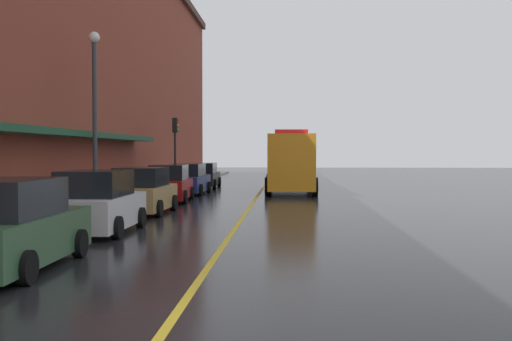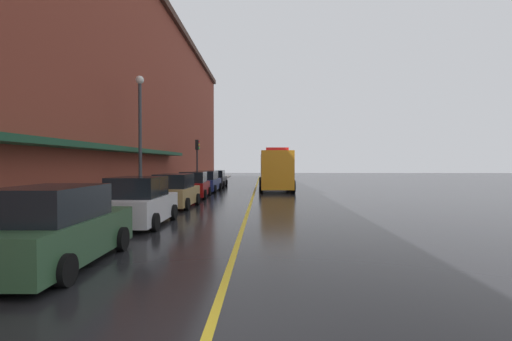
{
  "view_description": "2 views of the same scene",
  "coord_description": "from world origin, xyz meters",
  "px_view_note": "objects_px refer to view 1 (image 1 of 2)",
  "views": [
    {
      "loc": [
        1.67,
        -8.53,
        2.43
      ],
      "look_at": [
        -0.35,
        29.54,
        1.21
      ],
      "focal_mm": 43.23,
      "sensor_mm": 36.0,
      "label": 1
    },
    {
      "loc": [
        0.78,
        -4.8,
        2.4
      ],
      "look_at": [
        0.28,
        18.35,
        1.9
      ],
      "focal_mm": 26.22,
      "sensor_mm": 36.0,
      "label": 2
    }
  ],
  "objects_px": {
    "parking_meter_1": "(81,191)",
    "street_lamp_left": "(95,101)",
    "parked_car_3": "(170,184)",
    "parking_meter_0": "(29,201)",
    "parked_car_5": "(203,176)",
    "parked_car_2": "(142,192)",
    "traffic_light_near": "(175,139)",
    "parked_car_1": "(97,204)",
    "parked_car_4": "(189,180)",
    "parked_car_0": "(8,228)",
    "utility_truck": "(290,163)"
  },
  "relations": [
    {
      "from": "parked_car_0",
      "to": "parking_meter_0",
      "type": "xyz_separation_m",
      "value": [
        -1.33,
        4.08,
        0.2
      ]
    },
    {
      "from": "parked_car_2",
      "to": "parked_car_5",
      "type": "height_order",
      "value": "parked_car_2"
    },
    {
      "from": "parked_car_2",
      "to": "traffic_light_near",
      "type": "height_order",
      "value": "traffic_light_near"
    },
    {
      "from": "parked_car_4",
      "to": "parked_car_3",
      "type": "bearing_deg",
      "value": -178.95
    },
    {
      "from": "utility_truck",
      "to": "traffic_light_near",
      "type": "height_order",
      "value": "traffic_light_near"
    },
    {
      "from": "parking_meter_0",
      "to": "parked_car_0",
      "type": "bearing_deg",
      "value": -71.95
    },
    {
      "from": "parked_car_0",
      "to": "street_lamp_left",
      "type": "relative_size",
      "value": 0.69
    },
    {
      "from": "parking_meter_1",
      "to": "street_lamp_left",
      "type": "xyz_separation_m",
      "value": [
        -0.6,
        3.46,
        3.34
      ]
    },
    {
      "from": "parking_meter_0",
      "to": "traffic_light_near",
      "type": "distance_m",
      "value": 21.34
    },
    {
      "from": "parked_car_3",
      "to": "street_lamp_left",
      "type": "bearing_deg",
      "value": 156.96
    },
    {
      "from": "parked_car_0",
      "to": "utility_truck",
      "type": "distance_m",
      "value": 24.58
    },
    {
      "from": "utility_truck",
      "to": "parking_meter_1",
      "type": "relative_size",
      "value": 6.44
    },
    {
      "from": "parked_car_4",
      "to": "traffic_light_near",
      "type": "distance_m",
      "value": 4.3
    },
    {
      "from": "parked_car_1",
      "to": "parked_car_3",
      "type": "xyz_separation_m",
      "value": [
        -0.02,
        11.2,
        -0.04
      ]
    },
    {
      "from": "parked_car_5",
      "to": "street_lamp_left",
      "type": "xyz_separation_m",
      "value": [
        -2.01,
        -16.23,
        3.63
      ]
    },
    {
      "from": "parking_meter_1",
      "to": "parked_car_4",
      "type": "bearing_deg",
      "value": 84.07
    },
    {
      "from": "parking_meter_0",
      "to": "street_lamp_left",
      "type": "relative_size",
      "value": 0.19
    },
    {
      "from": "parking_meter_0",
      "to": "parking_meter_1",
      "type": "height_order",
      "value": "same"
    },
    {
      "from": "parked_car_1",
      "to": "utility_truck",
      "type": "distance_m",
      "value": 19.12
    },
    {
      "from": "parked_car_3",
      "to": "parked_car_5",
      "type": "distance_m",
      "value": 11.08
    },
    {
      "from": "parked_car_1",
      "to": "street_lamp_left",
      "type": "bearing_deg",
      "value": 18.53
    },
    {
      "from": "parking_meter_1",
      "to": "street_lamp_left",
      "type": "bearing_deg",
      "value": 99.83
    },
    {
      "from": "parking_meter_0",
      "to": "parked_car_4",
      "type": "bearing_deg",
      "value": 85.44
    },
    {
      "from": "parked_car_2",
      "to": "parking_meter_0",
      "type": "relative_size",
      "value": 3.13
    },
    {
      "from": "parked_car_1",
      "to": "parked_car_4",
      "type": "bearing_deg",
      "value": 0.24
    },
    {
      "from": "parked_car_2",
      "to": "traffic_light_near",
      "type": "bearing_deg",
      "value": 6.97
    },
    {
      "from": "parked_car_1",
      "to": "parking_meter_1",
      "type": "height_order",
      "value": "parked_car_1"
    },
    {
      "from": "utility_truck",
      "to": "traffic_light_near",
      "type": "relative_size",
      "value": 1.99
    },
    {
      "from": "parked_car_2",
      "to": "parked_car_5",
      "type": "xyz_separation_m",
      "value": [
        0.03,
        16.66,
        -0.06
      ]
    },
    {
      "from": "parked_car_3",
      "to": "street_lamp_left",
      "type": "distance_m",
      "value": 6.57
    },
    {
      "from": "parked_car_3",
      "to": "parking_meter_1",
      "type": "xyz_separation_m",
      "value": [
        -1.35,
        -8.62,
        0.24
      ]
    },
    {
      "from": "utility_truck",
      "to": "parked_car_3",
      "type": "bearing_deg",
      "value": -40.19
    },
    {
      "from": "parked_car_3",
      "to": "utility_truck",
      "type": "bearing_deg",
      "value": -41.71
    },
    {
      "from": "parked_car_5",
      "to": "traffic_light_near",
      "type": "height_order",
      "value": "traffic_light_near"
    },
    {
      "from": "parking_meter_1",
      "to": "parked_car_1",
      "type": "bearing_deg",
      "value": -61.92
    },
    {
      "from": "parked_car_5",
      "to": "utility_truck",
      "type": "xyz_separation_m",
      "value": [
        5.71,
        -4.06,
        0.93
      ]
    },
    {
      "from": "parked_car_1",
      "to": "street_lamp_left",
      "type": "relative_size",
      "value": 0.61
    },
    {
      "from": "parked_car_4",
      "to": "parked_car_5",
      "type": "bearing_deg",
      "value": 2.06
    },
    {
      "from": "parked_car_5",
      "to": "parking_meter_0",
      "type": "height_order",
      "value": "parked_car_5"
    },
    {
      "from": "utility_truck",
      "to": "street_lamp_left",
      "type": "bearing_deg",
      "value": -33.15
    },
    {
      "from": "parked_car_2",
      "to": "parked_car_1",
      "type": "bearing_deg",
      "value": -178.5
    },
    {
      "from": "parked_car_0",
      "to": "parked_car_2",
      "type": "xyz_separation_m",
      "value": [
        0.05,
        11.27,
        -0.03
      ]
    },
    {
      "from": "parked_car_3",
      "to": "parking_meter_0",
      "type": "relative_size",
      "value": 3.25
    },
    {
      "from": "parked_car_3",
      "to": "traffic_light_near",
      "type": "bearing_deg",
      "value": 6.4
    },
    {
      "from": "parked_car_0",
      "to": "parked_car_2",
      "type": "relative_size",
      "value": 1.14
    },
    {
      "from": "utility_truck",
      "to": "traffic_light_near",
      "type": "distance_m",
      "value": 7.36
    },
    {
      "from": "utility_truck",
      "to": "parking_meter_0",
      "type": "bearing_deg",
      "value": -20.56
    },
    {
      "from": "parked_car_1",
      "to": "parked_car_4",
      "type": "relative_size",
      "value": 0.94
    },
    {
      "from": "parked_car_0",
      "to": "parked_car_3",
      "type": "height_order",
      "value": "parked_car_0"
    },
    {
      "from": "parked_car_2",
      "to": "parking_meter_0",
      "type": "distance_m",
      "value": 7.32
    }
  ]
}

